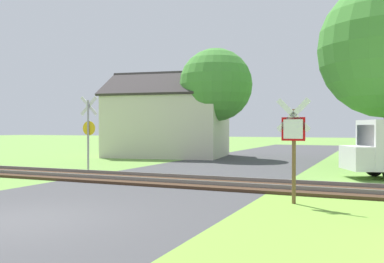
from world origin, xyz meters
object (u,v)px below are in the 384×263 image
object	(u,v)px
stop_sign_near	(294,140)
house	(168,124)
crossing_sign_far	(88,128)
tree_center	(216,85)

from	to	relation	value
stop_sign_near	house	xyz separation A→B (m)	(-11.03, 14.83, 0.57)
crossing_sign_far	house	world-z (taller)	house
crossing_sign_far	tree_center	world-z (taller)	tree_center
stop_sign_near	tree_center	distance (m)	16.58
stop_sign_near	tree_center	world-z (taller)	tree_center
stop_sign_near	house	distance (m)	18.49
stop_sign_near	house	bearing A→B (deg)	-49.61
crossing_sign_far	tree_center	bearing A→B (deg)	73.54
stop_sign_near	crossing_sign_far	bearing A→B (deg)	-21.62
house	tree_center	size ratio (longest dim) A/B	1.23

